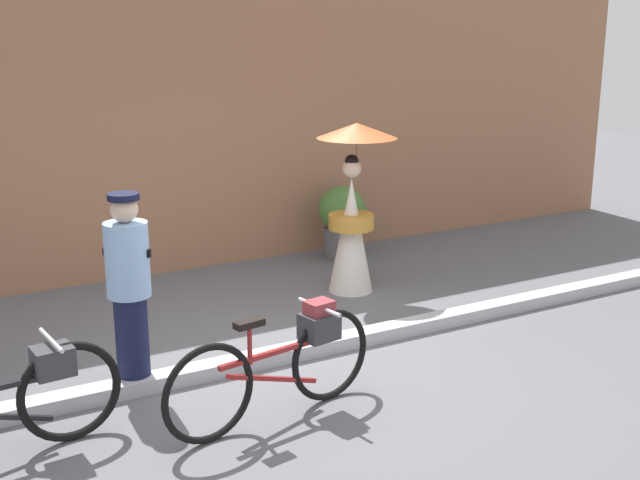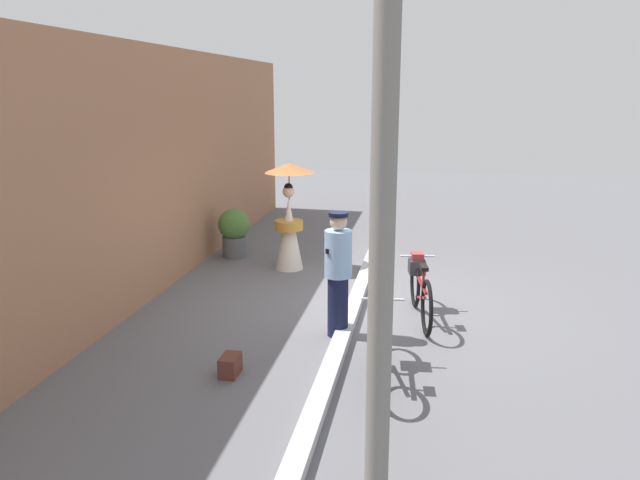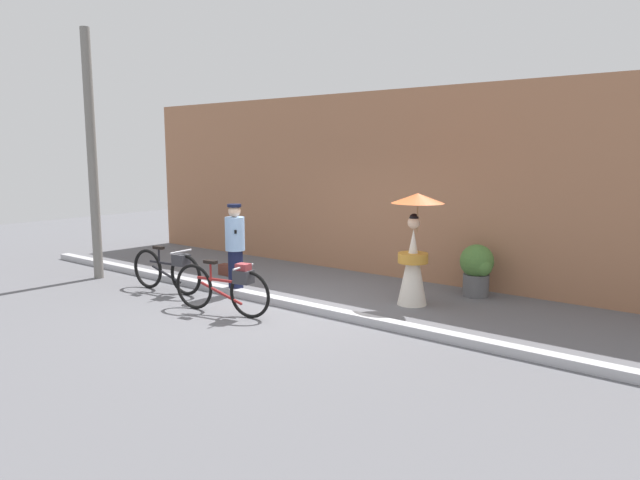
{
  "view_description": "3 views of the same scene",
  "coord_description": "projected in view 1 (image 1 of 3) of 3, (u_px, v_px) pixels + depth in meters",
  "views": [
    {
      "loc": [
        -2.94,
        -5.81,
        2.79
      ],
      "look_at": [
        0.63,
        0.51,
        0.88
      ],
      "focal_mm": 45.33,
      "sensor_mm": 36.0,
      "label": 1
    },
    {
      "loc": [
        -8.47,
        -0.98,
        3.02
      ],
      "look_at": [
        0.23,
        0.59,
        0.85
      ],
      "focal_mm": 34.29,
      "sensor_mm": 36.0,
      "label": 2
    },
    {
      "loc": [
        5.96,
        -6.81,
        2.46
      ],
      "look_at": [
        0.2,
        0.57,
        1.05
      ],
      "focal_mm": 32.31,
      "sensor_mm": 36.0,
      "label": 3
    }
  ],
  "objects": [
    {
      "name": "bicycle_near_officer",
      "position": [
        283.0,
        360.0,
        5.89
      ],
      "size": [
        1.79,
        0.48,
        0.82
      ],
      "color": "black",
      "rests_on": "ground_plane"
    },
    {
      "name": "person_with_parasol",
      "position": [
        353.0,
        206.0,
        8.63
      ],
      "size": [
        0.85,
        0.85,
        1.83
      ],
      "color": "silver",
      "rests_on": "ground_plane"
    },
    {
      "name": "person_officer",
      "position": [
        129.0,
        288.0,
        6.24
      ],
      "size": [
        0.34,
        0.34,
        1.59
      ],
      "color": "#141938",
      "rests_on": "ground_plane"
    },
    {
      "name": "sidewalk_curb",
      "position": [
        285.0,
        354.0,
        6.98
      ],
      "size": [
        14.0,
        0.2,
        0.12
      ],
      "primitive_type": "cube",
      "color": "#B2B2B7",
      "rests_on": "ground_plane"
    },
    {
      "name": "building_wall",
      "position": [
        156.0,
        114.0,
        9.23
      ],
      "size": [
        14.0,
        0.4,
        3.68
      ],
      "primitive_type": "cube",
      "color": "#9E6B4C",
      "rests_on": "ground_plane"
    },
    {
      "name": "ground_plane",
      "position": [
        285.0,
        360.0,
        7.0
      ],
      "size": [
        30.0,
        30.0,
        0.0
      ],
      "primitive_type": "plane",
      "color": "slate"
    },
    {
      "name": "potted_plant_by_door",
      "position": [
        343.0,
        218.0,
        10.01
      ],
      "size": [
        0.59,
        0.58,
        0.91
      ],
      "color": "#59595B",
      "rests_on": "ground_plane"
    },
    {
      "name": "bicycle_far_side",
      "position": [
        5.0,
        401.0,
        5.31
      ],
      "size": [
        1.7,
        0.48,
        0.81
      ],
      "color": "black",
      "rests_on": "ground_plane"
    }
  ]
}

